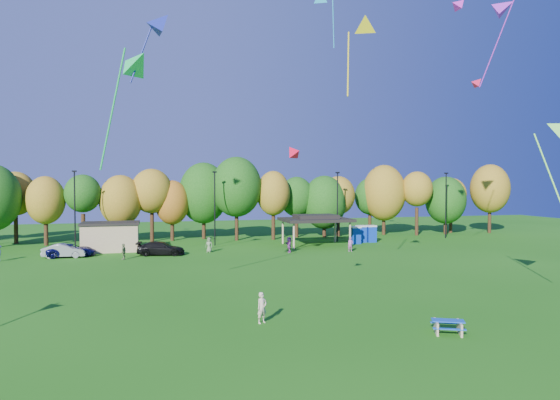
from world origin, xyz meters
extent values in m
plane|color=#19600F|center=(0.00, 0.00, 0.00)|extent=(160.00, 160.00, 0.00)
cylinder|color=black|center=(-22.13, 48.25, 1.90)|extent=(0.50, 0.50, 3.79)
ellipsoid|color=olive|center=(-22.13, 48.25, 6.32)|extent=(4.94, 4.94, 5.58)
cylinder|color=black|center=(-18.02, 45.01, 1.67)|extent=(0.50, 0.50, 3.34)
ellipsoid|color=olive|center=(-18.02, 45.01, 5.56)|extent=(4.61, 4.61, 5.88)
cylinder|color=black|center=(-13.72, 44.85, 1.91)|extent=(0.50, 0.50, 3.82)
ellipsoid|color=#144C0F|center=(-13.72, 44.85, 6.36)|extent=(4.43, 4.43, 4.73)
cylinder|color=black|center=(-9.30, 45.50, 1.63)|extent=(0.50, 0.50, 3.25)
ellipsoid|color=olive|center=(-9.30, 45.50, 5.42)|extent=(5.33, 5.33, 6.53)
cylinder|color=black|center=(-5.45, 46.07, 1.98)|extent=(0.50, 0.50, 3.96)
ellipsoid|color=olive|center=(-5.45, 46.07, 6.61)|extent=(5.31, 5.31, 5.82)
cylinder|color=black|center=(-2.85, 46.34, 1.52)|extent=(0.50, 0.50, 3.05)
ellipsoid|color=#995914|center=(-2.85, 46.34, 5.08)|extent=(4.54, 4.54, 5.87)
cylinder|color=black|center=(1.42, 47.53, 1.89)|extent=(0.50, 0.50, 3.77)
ellipsoid|color=#144C0F|center=(1.42, 47.53, 6.29)|extent=(6.69, 6.69, 8.35)
cylinder|color=black|center=(5.46, 44.54, 2.14)|extent=(0.50, 0.50, 4.28)
ellipsoid|color=#144C0F|center=(5.46, 44.54, 7.14)|extent=(6.64, 6.64, 8.01)
cylinder|color=black|center=(10.41, 44.21, 1.88)|extent=(0.50, 0.50, 3.76)
ellipsoid|color=olive|center=(10.41, 44.21, 6.27)|extent=(4.49, 4.49, 6.02)
cylinder|color=black|center=(14.29, 46.25, 1.72)|extent=(0.50, 0.50, 3.43)
ellipsoid|color=#144C0F|center=(14.29, 46.25, 5.72)|extent=(4.77, 4.77, 5.63)
cylinder|color=black|center=(18.11, 45.40, 1.48)|extent=(0.50, 0.50, 2.95)
ellipsoid|color=#144C0F|center=(18.11, 45.40, 4.92)|extent=(6.14, 6.14, 7.54)
cylinder|color=black|center=(20.39, 45.86, 1.76)|extent=(0.50, 0.50, 3.52)
ellipsoid|color=olive|center=(20.39, 45.86, 5.87)|extent=(4.78, 4.78, 5.53)
cylinder|color=black|center=(26.06, 47.51, 1.69)|extent=(0.50, 0.50, 3.39)
ellipsoid|color=#144C0F|center=(26.06, 47.51, 5.64)|extent=(4.54, 4.54, 5.46)
cylinder|color=black|center=(27.70, 46.23, 1.86)|extent=(0.50, 0.50, 3.72)
ellipsoid|color=olive|center=(27.70, 46.23, 6.20)|extent=(6.32, 6.32, 8.24)
cylinder|color=black|center=(31.99, 44.27, 2.03)|extent=(0.50, 0.50, 4.06)
ellipsoid|color=olive|center=(31.99, 44.27, 6.77)|extent=(4.50, 4.50, 5.13)
cylinder|color=black|center=(37.07, 44.81, 1.53)|extent=(0.50, 0.50, 3.05)
ellipsoid|color=#144C0F|center=(37.07, 44.81, 5.09)|extent=(5.97, 5.97, 7.05)
cylinder|color=black|center=(38.98, 46.35, 1.78)|extent=(0.50, 0.50, 3.55)
ellipsoid|color=olive|center=(38.98, 46.35, 5.92)|extent=(4.60, 4.60, 4.99)
cylinder|color=black|center=(44.51, 44.51, 2.03)|extent=(0.50, 0.50, 4.07)
ellipsoid|color=olive|center=(44.51, 44.51, 6.78)|extent=(5.83, 5.83, 7.42)
cylinder|color=black|center=(-14.00, 40.00, 4.50)|extent=(0.16, 0.16, 9.00)
cube|color=black|center=(-14.00, 40.00, 9.00)|extent=(0.50, 0.25, 0.18)
cylinder|color=black|center=(2.00, 40.00, 4.50)|extent=(0.16, 0.16, 9.00)
cube|color=black|center=(2.00, 40.00, 9.00)|extent=(0.50, 0.25, 0.18)
cylinder|color=black|center=(18.00, 40.00, 4.50)|extent=(0.16, 0.16, 9.00)
cube|color=black|center=(18.00, 40.00, 9.00)|extent=(0.50, 0.25, 0.18)
cylinder|color=black|center=(34.00, 40.00, 4.50)|extent=(0.16, 0.16, 9.00)
cube|color=black|center=(34.00, 40.00, 9.00)|extent=(0.50, 0.25, 0.18)
cube|color=tan|center=(-10.00, 38.00, 1.50)|extent=(6.00, 4.00, 3.00)
cube|color=black|center=(-10.00, 38.00, 3.12)|extent=(6.30, 4.30, 0.25)
cylinder|color=tan|center=(10.50, 34.50, 1.50)|extent=(0.24, 0.24, 3.00)
cylinder|color=tan|center=(17.50, 34.50, 1.50)|extent=(0.24, 0.24, 3.00)
cylinder|color=tan|center=(10.50, 39.50, 1.50)|extent=(0.24, 0.24, 3.00)
cylinder|color=tan|center=(17.50, 39.50, 1.50)|extent=(0.24, 0.24, 3.00)
cube|color=black|center=(14.00, 37.00, 3.15)|extent=(8.20, 6.20, 0.35)
cube|color=black|center=(14.00, 37.00, 3.55)|extent=(5.00, 3.50, 0.45)
cube|color=#0D35AE|center=(19.40, 37.32, 1.00)|extent=(1.10, 1.10, 2.00)
cube|color=silver|center=(19.40, 37.32, 2.09)|extent=(1.15, 1.15, 0.18)
cube|color=#0D35AE|center=(20.70, 38.48, 1.00)|extent=(1.10, 1.10, 2.00)
cube|color=silver|center=(20.70, 38.48, 2.09)|extent=(1.15, 1.15, 0.18)
cube|color=#0D35AE|center=(22.00, 38.30, 1.00)|extent=(1.10, 1.10, 2.00)
cube|color=silver|center=(22.00, 38.30, 2.09)|extent=(1.15, 1.15, 0.18)
cube|color=tan|center=(8.54, 1.49, 0.32)|extent=(0.63, 1.21, 0.64)
cube|color=tan|center=(9.59, 1.01, 0.32)|extent=(0.63, 1.21, 0.64)
cube|color=#144CB6|center=(9.07, 1.25, 0.67)|extent=(1.73, 1.27, 0.05)
cube|color=#144CB6|center=(8.84, 0.75, 0.39)|extent=(1.54, 0.87, 0.04)
cube|color=#144CB6|center=(9.30, 1.75, 0.39)|extent=(1.54, 0.87, 0.04)
imported|color=beige|center=(0.29, 5.47, 0.85)|extent=(0.74, 0.64, 1.70)
imported|color=gray|center=(-14.20, 33.88, 0.70)|extent=(4.36, 1.74, 1.41)
imported|color=#0B0C43|center=(-13.61, 34.33, 0.67)|extent=(5.04, 2.68, 1.35)
imported|color=black|center=(-4.58, 33.15, 0.72)|extent=(5.26, 2.89, 1.44)
imported|color=#698057|center=(0.60, 34.05, 0.82)|extent=(0.96, 0.86, 1.65)
imported|color=purple|center=(9.13, 31.69, 0.86)|extent=(0.58, 1.62, 1.72)
imported|color=#BD59A7|center=(16.00, 30.77, 0.79)|extent=(0.62, 0.46, 1.58)
imported|color=#667849|center=(-8.25, 31.00, 0.80)|extent=(0.66, 1.01, 1.60)
cone|color=navy|center=(-4.81, 10.09, 17.32)|extent=(2.01, 1.61, 1.81)
cylinder|color=navy|center=(-6.00, 10.26, 15.52)|extent=(1.46, 0.30, 3.79)
cone|color=red|center=(2.52, 7.25, 9.54)|extent=(1.26, 1.36, 1.09)
cone|color=purple|center=(25.05, 17.39, 23.31)|extent=(2.87, 2.79, 2.32)
cylinder|color=purple|center=(23.17, 15.91, 19.71)|extent=(2.28, 1.83, 7.55)
cone|color=red|center=(26.77, 23.40, 17.93)|extent=(1.60, 1.29, 1.44)
cone|color=#1AC853|center=(-6.27, 10.10, 14.87)|extent=(2.80, 2.87, 2.33)
cylinder|color=#1AC853|center=(-7.60, 8.47, 11.72)|extent=(1.65, 1.99, 6.61)
cone|color=#D122BF|center=(19.75, 16.29, 22.73)|extent=(1.51, 1.13, 1.49)
cone|color=yellow|center=(8.01, 9.30, 17.98)|extent=(2.22, 2.45, 2.05)
cylinder|color=yellow|center=(7.41, 10.68, 15.73)|extent=(0.82, 1.69, 4.73)
cylinder|color=#28BAFF|center=(12.17, 26.28, 24.21)|extent=(1.02, 1.98, 5.67)
cylinder|color=#71EC53|center=(18.91, 4.95, 7.54)|extent=(1.47, 2.12, 6.61)
camera|label=1|loc=(-5.54, -20.96, 7.70)|focal=32.00mm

